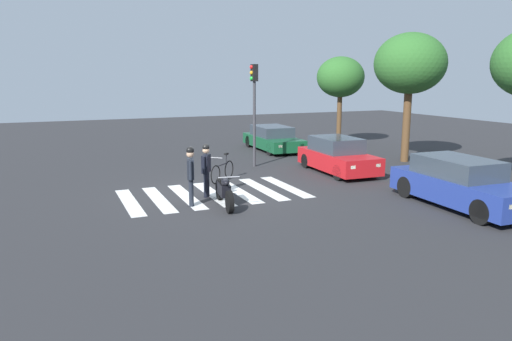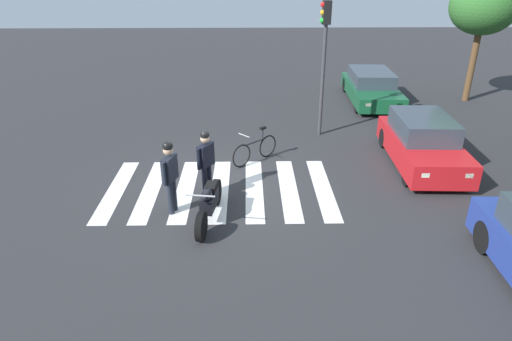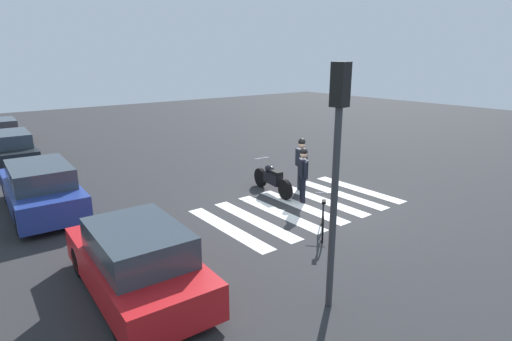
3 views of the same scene
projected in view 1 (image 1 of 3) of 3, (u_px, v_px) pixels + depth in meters
ground_plane at (213, 194)px, 15.89m from camera, size 60.00×60.00×0.00m
police_motorcycle at (224, 191)px, 14.34m from camera, size 2.21×0.64×1.04m
leaning_bicycle at (223, 171)px, 17.76m from camera, size 1.22×1.31×1.00m
officer_on_foot at (191, 172)px, 14.26m from camera, size 0.65×0.33×1.80m
officer_by_motorcycle at (206, 167)px, 15.33m from camera, size 0.57×0.42×1.73m
crosswalk_stripes at (213, 194)px, 15.88m from camera, size 3.48×5.85×0.01m
car_green_compact at (273, 139)px, 25.17m from camera, size 4.56×1.99×1.25m
car_red_convertible at (337, 156)px, 19.33m from camera, size 4.03×1.85×1.41m
car_blue_hatchback at (460, 184)px, 14.21m from camera, size 4.59×1.91×1.45m
traffic_light_pole at (254, 99)px, 20.16m from camera, size 0.26×0.34×4.31m
street_tree_near at (341, 78)px, 26.18m from camera, size 2.58×2.58×4.88m
street_tree_mid at (410, 64)px, 21.10m from camera, size 3.13×3.13×5.71m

